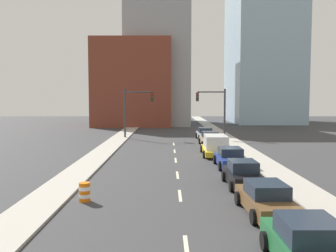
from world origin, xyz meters
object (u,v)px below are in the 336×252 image
object	(u,v)px
traffic_barrel	(83,192)
sedan_black	(241,175)
sedan_blue	(228,158)
sedan_brown	(264,199)
box_truck_yellow	(214,146)
traffic_signal_left	(131,107)
sedan_tan	(208,139)
traffic_signal_right	(215,107)
sedan_silver	(203,134)
sedan_green	(307,246)

from	to	relation	value
traffic_barrel	sedan_black	size ratio (longest dim) A/B	0.22
sedan_black	sedan_blue	xyz separation A→B (m)	(0.27, 6.03, -0.01)
sedan_brown	box_truck_yellow	xyz separation A→B (m)	(-0.12, 16.97, 0.23)
traffic_signal_left	sedan_tan	size ratio (longest dim) A/B	1.43
traffic_signal_left	sedan_blue	distance (m)	22.26
traffic_signal_right	sedan_tan	world-z (taller)	traffic_signal_right
sedan_silver	sedan_blue	bearing A→B (deg)	-91.99
sedan_brown	traffic_signal_left	bearing A→B (deg)	103.47
sedan_green	sedan_silver	distance (m)	35.14
traffic_signal_right	sedan_silver	distance (m)	4.01
traffic_signal_left	sedan_black	world-z (taller)	traffic_signal_left
box_truck_yellow	sedan_tan	distance (m)	6.91
traffic_barrel	traffic_signal_right	bearing A→B (deg)	70.51
sedan_blue	sedan_tan	xyz separation A→B (m)	(-0.10, 12.62, 0.01)
sedan_black	box_truck_yellow	distance (m)	11.75
traffic_barrel	sedan_silver	xyz separation A→B (m)	(8.76, 27.81, 0.21)
sedan_green	box_truck_yellow	size ratio (longest dim) A/B	0.76
traffic_signal_right	sedan_tan	bearing A→B (deg)	-102.62
traffic_barrel	sedan_brown	xyz separation A→B (m)	(8.55, -1.99, 0.17)
traffic_signal_right	traffic_barrel	xyz separation A→B (m)	(-10.37, -29.30, -3.56)
traffic_signal_left	traffic_barrel	world-z (taller)	traffic_signal_left
traffic_signal_left	box_truck_yellow	bearing A→B (deg)	-58.58
sedan_black	sedan_tan	bearing A→B (deg)	88.79
traffic_signal_right	sedan_green	bearing A→B (deg)	-93.04
traffic_barrel	sedan_brown	size ratio (longest dim) A/B	0.20
traffic_signal_left	traffic_signal_right	xyz separation A→B (m)	(10.68, 0.00, 0.00)
traffic_signal_right	sedan_silver	world-z (taller)	traffic_signal_right
traffic_barrel	sedan_brown	world-z (taller)	sedan_brown
traffic_signal_left	sedan_green	xyz separation A→B (m)	(8.74, -36.63, -3.35)
sedan_black	sedan_tan	world-z (taller)	sedan_tan
sedan_black	sedan_blue	bearing A→B (deg)	86.76
traffic_signal_right	sedan_tan	size ratio (longest dim) A/B	1.43
traffic_barrel	sedan_brown	bearing A→B (deg)	-13.07
traffic_signal_left	sedan_tan	xyz separation A→B (m)	(9.02, -7.41, -3.35)
sedan_brown	sedan_silver	size ratio (longest dim) A/B	0.97
traffic_signal_left	sedan_silver	xyz separation A→B (m)	(9.07, -1.49, -3.36)
sedan_brown	sedan_black	distance (m)	5.23
traffic_barrel	sedan_tan	bearing A→B (deg)	68.30
sedan_tan	traffic_signal_left	bearing A→B (deg)	139.69
traffic_signal_right	sedan_blue	size ratio (longest dim) A/B	1.37
traffic_barrel	box_truck_yellow	size ratio (longest dim) A/B	0.17
traffic_signal_left	box_truck_yellow	world-z (taller)	traffic_signal_left
sedan_blue	sedan_tan	size ratio (longest dim) A/B	1.05
sedan_black	sedan_silver	world-z (taller)	sedan_black
traffic_barrel	sedan_green	distance (m)	11.17
sedan_black	box_truck_yellow	world-z (taller)	box_truck_yellow
traffic_barrel	traffic_signal_left	bearing A→B (deg)	90.61
traffic_barrel	sedan_silver	world-z (taller)	sedan_silver
traffic_signal_right	sedan_blue	xyz separation A→B (m)	(-1.56, -20.03, -3.36)
traffic_signal_right	sedan_brown	xyz separation A→B (m)	(-1.82, -31.28, -3.39)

